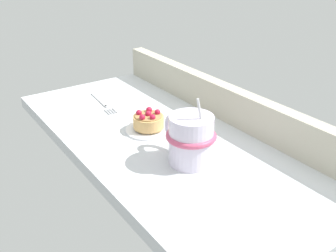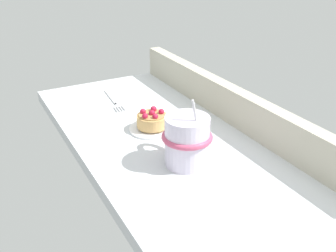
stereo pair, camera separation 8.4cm
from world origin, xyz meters
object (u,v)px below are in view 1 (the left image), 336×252
object	(u,v)px
dessert_plate	(149,129)
raspberry_tart	(149,120)
coffee_mug	(190,139)
dessert_fork	(102,103)

from	to	relation	value
dessert_plate	raspberry_tart	distance (cm)	2.22
dessert_plate	coffee_mug	bearing A→B (deg)	-2.06
coffee_mug	dessert_fork	distance (cm)	38.17
raspberry_tart	dessert_fork	bearing A→B (deg)	-175.25
dessert_plate	raspberry_tart	bearing A→B (deg)	-153.38
coffee_mug	dessert_fork	bearing A→B (deg)	-178.24
coffee_mug	dessert_fork	xyz separation A→B (cm)	(-37.83, -1.16, -4.97)
coffee_mug	dessert_fork	world-z (taller)	coffee_mug
dessert_fork	raspberry_tart	bearing A→B (deg)	4.75
dessert_plate	dessert_fork	bearing A→B (deg)	-175.24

